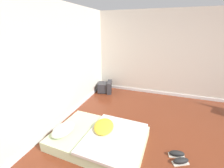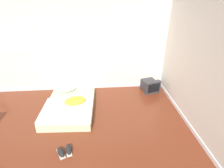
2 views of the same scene
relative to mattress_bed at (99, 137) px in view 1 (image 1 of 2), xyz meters
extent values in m
cube|color=silver|center=(-0.12, 1.15, 1.17)|extent=(8.18, 0.06, 2.60)
cube|color=white|center=(-0.12, 1.11, -0.08)|extent=(8.18, 0.02, 0.09)
cube|color=silver|center=(2.80, -1.83, 1.17)|extent=(0.06, 8.30, 2.60)
cube|color=white|center=(2.76, -1.83, -0.08)|extent=(0.02, 8.30, 0.09)
cube|color=beige|center=(0.00, 0.01, -0.03)|extent=(1.26, 1.77, 0.19)
ellipsoid|color=silver|center=(-0.17, 0.66, 0.14)|extent=(0.54, 0.37, 0.14)
cube|color=silver|center=(-0.01, -0.31, 0.09)|extent=(1.24, 1.05, 0.05)
ellipsoid|color=yellow|center=(0.15, -0.04, 0.16)|extent=(0.61, 0.50, 0.11)
cube|color=#333338|center=(2.30, 0.87, 0.05)|extent=(0.47, 0.42, 0.30)
cube|color=#333338|center=(2.36, 0.65, 0.06)|extent=(0.50, 0.27, 0.38)
cube|color=black|center=(2.38, 0.58, 0.07)|extent=(0.38, 0.12, 0.27)
cube|color=silver|center=(0.01, -1.44, -0.12)|extent=(0.21, 0.28, 0.02)
ellipsoid|color=black|center=(0.01, -1.44, -0.07)|extent=(0.22, 0.28, 0.09)
cube|color=silver|center=(0.15, -1.38, -0.12)|extent=(0.15, 0.28, 0.02)
ellipsoid|color=black|center=(0.15, -1.38, -0.07)|extent=(0.16, 0.28, 0.09)
camera|label=1|loc=(-2.09, -1.00, 1.93)|focal=24.00mm
camera|label=2|loc=(0.77, -3.81, 2.57)|focal=28.00mm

